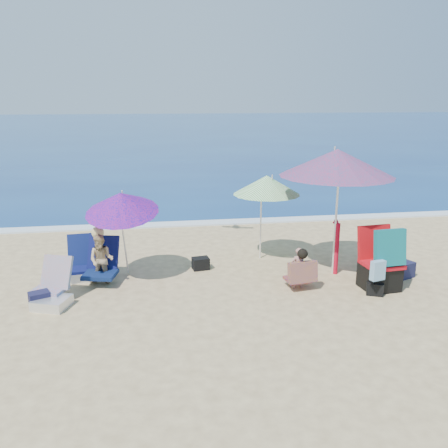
{
  "coord_description": "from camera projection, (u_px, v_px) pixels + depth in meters",
  "views": [
    {
      "loc": [
        -1.58,
        -7.33,
        3.4
      ],
      "look_at": [
        -0.3,
        1.0,
        1.1
      ],
      "focal_mm": 38.01,
      "sensor_mm": 36.0,
      "label": 1
    }
  ],
  "objects": [
    {
      "name": "umbrella_blue",
      "position": [
        121.0,
        203.0,
        8.61
      ],
      "size": [
        1.6,
        1.64,
        1.84
      ],
      "color": "silver",
      "rests_on": "ground"
    },
    {
      "name": "bag_navy_b",
      "position": [
        402.0,
        269.0,
        9.12
      ],
      "size": [
        0.49,
        0.44,
        0.3
      ],
      "color": "#1A1B39",
      "rests_on": "ground"
    },
    {
      "name": "foam",
      "position": [
        212.0,
        223.0,
        12.98
      ],
      "size": [
        120.0,
        0.5,
        0.04
      ],
      "color": "white",
      "rests_on": "ground"
    },
    {
      "name": "bag_black_a",
      "position": [
        201.0,
        263.0,
        9.55
      ],
      "size": [
        0.36,
        0.29,
        0.24
      ],
      "color": "black",
      "rests_on": "ground"
    },
    {
      "name": "bag_black_b",
      "position": [
        375.0,
        289.0,
        8.33
      ],
      "size": [
        0.35,
        0.3,
        0.22
      ],
      "color": "black",
      "rests_on": "ground"
    },
    {
      "name": "person_center",
      "position": [
        300.0,
        269.0,
        8.5
      ],
      "size": [
        0.55,
        0.52,
        0.78
      ],
      "color": "#AF7669",
      "rests_on": "ground"
    },
    {
      "name": "umbrella_striped",
      "position": [
        267.0,
        185.0,
        9.74
      ],
      "size": [
        1.79,
        1.79,
        1.84
      ],
      "color": "white",
      "rests_on": "ground"
    },
    {
      "name": "furled_umbrella",
      "position": [
        336.0,
        243.0,
        9.19
      ],
      "size": [
        0.15,
        0.24,
        1.13
      ],
      "color": "red",
      "rests_on": "ground"
    },
    {
      "name": "bag_navy_a",
      "position": [
        39.0,
        299.0,
        7.87
      ],
      "size": [
        0.39,
        0.34,
        0.25
      ],
      "color": "#191836",
      "rests_on": "ground"
    },
    {
      "name": "chair_navy",
      "position": [
        84.0,
        267.0,
        9.09
      ],
      "size": [
        0.65,
        0.75,
        0.79
      ],
      "color": "#0D144A",
      "rests_on": "ground"
    },
    {
      "name": "camp_chair_left",
      "position": [
        378.0,
        267.0,
        8.99
      ],
      "size": [
        0.67,
        0.7,
        0.84
      ],
      "color": "red",
      "rests_on": "ground"
    },
    {
      "name": "chair_rainbow",
      "position": [
        53.0,
        292.0,
        7.95
      ],
      "size": [
        0.74,
        0.95,
        0.74
      ],
      "color": "#CE5748",
      "rests_on": "ground"
    },
    {
      "name": "umbrella_turquoise",
      "position": [
        337.0,
        163.0,
        8.85
      ],
      "size": [
        2.77,
        2.77,
        2.47
      ],
      "color": "white",
      "rests_on": "ground"
    },
    {
      "name": "camp_chair_right",
      "position": [
        381.0,
        267.0,
        8.48
      ],
      "size": [
        0.74,
        0.87,
        1.18
      ],
      "color": "red",
      "rests_on": "ground"
    },
    {
      "name": "ground",
      "position": [
        250.0,
        300.0,
        8.12
      ],
      "size": [
        120.0,
        120.0,
        0.0
      ],
      "color": "#D8BC84",
      "rests_on": "ground"
    },
    {
      "name": "sea",
      "position": [
        165.0,
        128.0,
        51.05
      ],
      "size": [
        120.0,
        80.0,
        0.12
      ],
      "color": "navy",
      "rests_on": "ground"
    },
    {
      "name": "person_left",
      "position": [
        101.0,
        259.0,
        8.74
      ],
      "size": [
        0.7,
        0.89,
        1.06
      ],
      "color": "tan",
      "rests_on": "ground"
    }
  ]
}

